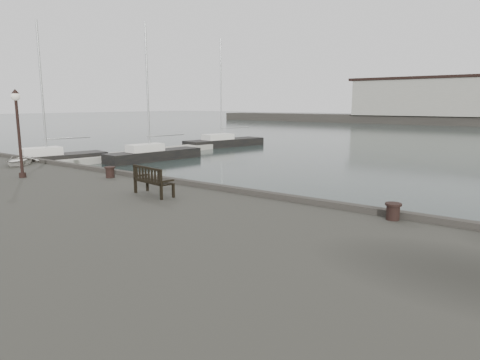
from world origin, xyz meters
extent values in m
plane|color=black|center=(0.00, 0.00, 0.00)|extent=(400.00, 400.00, 0.00)
cube|color=#A5A199|center=(-20.00, 10.00, 0.25)|extent=(2.00, 24.00, 0.50)
cube|color=#A5A199|center=(-8.00, 92.00, 6.00)|extent=(46.00, 9.00, 8.00)
cube|color=black|center=(-8.00, 92.00, 10.30)|extent=(48.00, 9.50, 0.60)
cube|color=black|center=(-1.04, -2.20, 2.02)|extent=(1.75, 0.81, 0.04)
cube|color=black|center=(-1.08, -2.44, 2.28)|extent=(1.68, 0.30, 0.51)
cube|color=black|center=(-1.04, -2.20, 1.79)|extent=(1.63, 0.72, 0.46)
cylinder|color=black|center=(-5.20, -0.92, 1.79)|extent=(0.46, 0.46, 0.47)
cylinder|color=black|center=(6.53, -0.50, 1.79)|extent=(0.47, 0.47, 0.46)
cylinder|color=black|center=(-8.21, -3.13, 3.21)|extent=(0.12, 0.12, 3.29)
cylinder|color=black|center=(-8.21, -3.13, 1.66)|extent=(0.28, 0.28, 0.21)
sphere|color=silver|center=(-8.21, -3.13, 4.96)|extent=(0.37, 0.37, 0.37)
cone|color=black|center=(-8.21, -3.13, 5.16)|extent=(0.31, 0.31, 0.19)
imported|color=silver|center=(-12.13, -1.37, 1.80)|extent=(2.75, 2.76, 0.47)
cube|color=black|center=(-21.15, 5.54, 0.10)|extent=(3.64, 8.33, 1.40)
cube|color=silver|center=(-21.15, 5.54, 1.10)|extent=(1.93, 3.04, 0.60)
cylinder|color=#B2B5B7|center=(-21.15, 5.54, 5.73)|extent=(0.16, 0.16, 9.86)
cube|color=black|center=(-17.09, 12.18, 0.10)|extent=(3.03, 8.68, 1.40)
cube|color=silver|center=(-17.09, 12.18, 1.10)|extent=(1.69, 3.11, 0.60)
cylinder|color=#B2B5B7|center=(-17.09, 12.18, 5.90)|extent=(0.16, 0.16, 10.20)
cube|color=black|center=(-19.76, 24.90, 0.10)|extent=(4.45, 9.89, 1.40)
cube|color=silver|center=(-19.76, 24.90, 1.10)|extent=(2.33, 3.62, 0.60)
cylinder|color=#B2B5B7|center=(-19.76, 24.90, 6.12)|extent=(0.16, 0.16, 10.64)
camera|label=1|loc=(9.93, -11.92, 4.65)|focal=32.00mm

